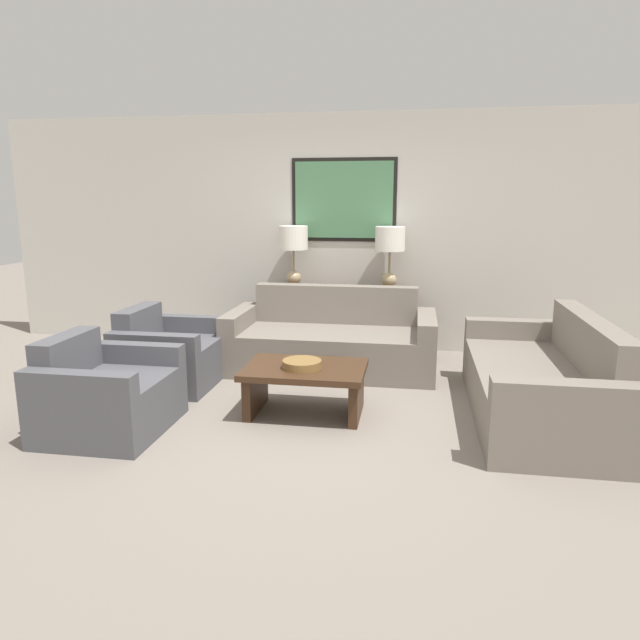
{
  "coord_description": "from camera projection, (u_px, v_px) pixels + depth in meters",
  "views": [
    {
      "loc": [
        0.81,
        -4.19,
        1.7
      ],
      "look_at": [
        -0.01,
        0.72,
        0.65
      ],
      "focal_mm": 32.0,
      "sensor_mm": 36.0,
      "label": 1
    }
  ],
  "objects": [
    {
      "name": "couch_by_back_wall",
      "position": [
        331.0,
        343.0,
        5.8
      ],
      "size": [
        2.07,
        0.94,
        0.82
      ],
      "color": "slate",
      "rests_on": "ground_plane"
    },
    {
      "name": "couch_by_side",
      "position": [
        541.0,
        384.0,
        4.5
      ],
      "size": [
        0.94,
        2.07,
        0.82
      ],
      "color": "slate",
      "rests_on": "ground_plane"
    },
    {
      "name": "ground_plane",
      "position": [
        306.0,
        418.0,
        4.53
      ],
      "size": [
        20.0,
        20.0,
        0.0
      ],
      "primitive_type": "plane",
      "color": "slate"
    },
    {
      "name": "armchair_near_back_wall",
      "position": [
        170.0,
        356.0,
        5.35
      ],
      "size": [
        0.83,
        0.93,
        0.72
      ],
      "color": "#4C4C51",
      "rests_on": "ground_plane"
    },
    {
      "name": "decorative_bowl",
      "position": [
        302.0,
        364.0,
        4.5
      ],
      "size": [
        0.31,
        0.31,
        0.07
      ],
      "color": "olive",
      "rests_on": "coffee_table"
    },
    {
      "name": "back_wall",
      "position": [
        344.0,
        233.0,
        6.51
      ],
      "size": [
        8.18,
        0.12,
        2.65
      ],
      "color": "beige",
      "rests_on": "ground_plane"
    },
    {
      "name": "console_table",
      "position": [
        340.0,
        320.0,
        6.46
      ],
      "size": [
        1.6,
        0.38,
        0.73
      ],
      "color": "#332319",
      "rests_on": "ground_plane"
    },
    {
      "name": "table_lamp_right",
      "position": [
        390.0,
        245.0,
        6.19
      ],
      "size": [
        0.32,
        0.32,
        0.69
      ],
      "color": "tan",
      "rests_on": "console_table"
    },
    {
      "name": "table_lamp_left",
      "position": [
        293.0,
        244.0,
        6.37
      ],
      "size": [
        0.32,
        0.32,
        0.69
      ],
      "color": "tan",
      "rests_on": "console_table"
    },
    {
      "name": "armchair_near_camera",
      "position": [
        107.0,
        396.0,
        4.26
      ],
      "size": [
        0.83,
        0.93,
        0.72
      ],
      "color": "#4C4C51",
      "rests_on": "ground_plane"
    },
    {
      "name": "coffee_table",
      "position": [
        305.0,
        380.0,
        4.57
      ],
      "size": [
        0.96,
        0.68,
        0.4
      ],
      "color": "#3D2616",
      "rests_on": "ground_plane"
    }
  ]
}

